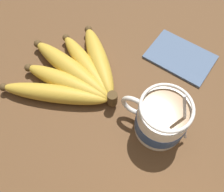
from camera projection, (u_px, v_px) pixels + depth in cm
name	position (u px, v px, depth cm)	size (l,w,h in cm)	color
table	(118.00, 118.00, 51.15)	(106.11, 106.11, 3.19)	brown
coffee_mug	(161.00, 119.00, 44.73)	(13.50, 9.36, 14.31)	white
banana_bunch	(75.00, 74.00, 52.22)	(23.47, 24.66, 4.35)	#4C381E
napkin	(180.00, 57.00, 56.38)	(15.38, 11.72, 0.60)	slate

